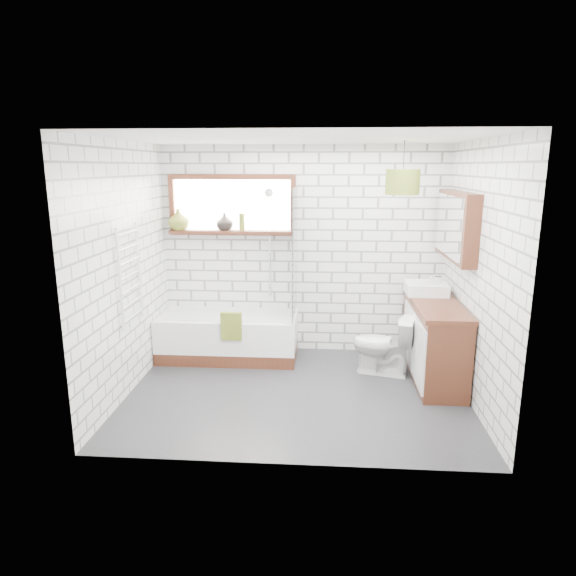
# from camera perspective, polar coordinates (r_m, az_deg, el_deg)

# --- Properties ---
(floor) EXTENTS (3.40, 2.60, 0.01)m
(floor) POSITION_cam_1_polar(r_m,az_deg,el_deg) (5.35, 0.97, -11.57)
(floor) COLOR #26262A
(floor) RESTS_ON ground
(ceiling) EXTENTS (3.40, 2.60, 0.01)m
(ceiling) POSITION_cam_1_polar(r_m,az_deg,el_deg) (4.86, 1.09, 16.37)
(ceiling) COLOR white
(ceiling) RESTS_ON ground
(wall_back) EXTENTS (3.40, 0.01, 2.50)m
(wall_back) POSITION_cam_1_polar(r_m,az_deg,el_deg) (6.23, 1.69, 4.14)
(wall_back) COLOR white
(wall_back) RESTS_ON ground
(wall_front) EXTENTS (3.40, 0.01, 2.50)m
(wall_front) POSITION_cam_1_polar(r_m,az_deg,el_deg) (3.69, -0.10, -2.39)
(wall_front) COLOR white
(wall_front) RESTS_ON ground
(wall_left) EXTENTS (0.01, 2.60, 2.50)m
(wall_left) POSITION_cam_1_polar(r_m,az_deg,el_deg) (5.32, -17.64, 1.90)
(wall_left) COLOR white
(wall_left) RESTS_ON ground
(wall_right) EXTENTS (0.01, 2.60, 2.50)m
(wall_right) POSITION_cam_1_polar(r_m,az_deg,el_deg) (5.15, 20.33, 1.33)
(wall_right) COLOR white
(wall_right) RESTS_ON ground
(window) EXTENTS (1.52, 0.16, 0.68)m
(window) POSITION_cam_1_polar(r_m,az_deg,el_deg) (6.22, -6.24, 9.15)
(window) COLOR #3C1B10
(window) RESTS_ON wall_back
(towel_radiator) EXTENTS (0.06, 0.52, 1.00)m
(towel_radiator) POSITION_cam_1_polar(r_m,az_deg,el_deg) (5.32, -17.15, 1.37)
(towel_radiator) COLOR white
(towel_radiator) RESTS_ON wall_left
(mirror_cabinet) EXTENTS (0.16, 1.20, 0.70)m
(mirror_cabinet) POSITION_cam_1_polar(r_m,az_deg,el_deg) (5.64, 18.18, 6.60)
(mirror_cabinet) COLOR #3C1B10
(mirror_cabinet) RESTS_ON wall_right
(shower_riser) EXTENTS (0.02, 0.02, 1.30)m
(shower_riser) POSITION_cam_1_polar(r_m,az_deg,el_deg) (6.20, -2.03, 5.02)
(shower_riser) COLOR silver
(shower_riser) RESTS_ON wall_back
(bathtub) EXTENTS (1.63, 0.72, 0.53)m
(bathtub) POSITION_cam_1_polar(r_m,az_deg,el_deg) (6.22, -6.64, -5.34)
(bathtub) COLOR white
(bathtub) RESTS_ON floor
(shower_screen) EXTENTS (0.02, 0.72, 1.50)m
(shower_screen) POSITION_cam_1_polar(r_m,az_deg,el_deg) (5.88, 0.74, 3.83)
(shower_screen) COLOR white
(shower_screen) RESTS_ON bathtub
(towel_green) EXTENTS (0.23, 0.06, 0.32)m
(towel_green) POSITION_cam_1_polar(r_m,az_deg,el_deg) (5.79, -6.31, -4.23)
(towel_green) COLOR #5F6C20
(towel_green) RESTS_ON bathtub
(towel_beige) EXTENTS (0.18, 0.04, 0.23)m
(towel_beige) POSITION_cam_1_polar(r_m,az_deg,el_deg) (5.79, -6.39, -4.23)
(towel_beige) COLOR tan
(towel_beige) RESTS_ON bathtub
(vanity) EXTENTS (0.48, 1.50, 0.86)m
(vanity) POSITION_cam_1_polar(r_m,az_deg,el_deg) (5.81, 15.89, -5.44)
(vanity) COLOR #3C1B10
(vanity) RESTS_ON floor
(basin) EXTENTS (0.45, 0.39, 0.13)m
(basin) POSITION_cam_1_polar(r_m,az_deg,el_deg) (5.93, 15.08, -0.04)
(basin) COLOR white
(basin) RESTS_ON vanity
(tap) EXTENTS (0.03, 0.03, 0.15)m
(tap) POSITION_cam_1_polar(r_m,az_deg,el_deg) (5.95, 16.63, 0.49)
(tap) COLOR silver
(tap) RESTS_ON vanity
(toilet) EXTENTS (0.53, 0.73, 0.67)m
(toilet) POSITION_cam_1_polar(r_m,az_deg,el_deg) (5.78, 10.48, -6.23)
(toilet) COLOR white
(toilet) RESTS_ON floor
(vase_olive) EXTENTS (0.29, 0.29, 0.26)m
(vase_olive) POSITION_cam_1_polar(r_m,az_deg,el_deg) (6.36, -12.07, 7.28)
(vase_olive) COLOR olive
(vase_olive) RESTS_ON window
(vase_dark) EXTENTS (0.22, 0.22, 0.21)m
(vase_dark) POSITION_cam_1_polar(r_m,az_deg,el_deg) (6.23, -7.06, 7.14)
(vase_dark) COLOR black
(vase_dark) RESTS_ON window
(bottle) EXTENTS (0.08, 0.08, 0.20)m
(bottle) POSITION_cam_1_polar(r_m,az_deg,el_deg) (6.19, -5.14, 7.13)
(bottle) COLOR olive
(bottle) RESTS_ON window
(pendant) EXTENTS (0.34, 0.34, 0.25)m
(pendant) POSITION_cam_1_polar(r_m,az_deg,el_deg) (5.32, 12.62, 11.43)
(pendant) COLOR #5F6C20
(pendant) RESTS_ON ceiling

